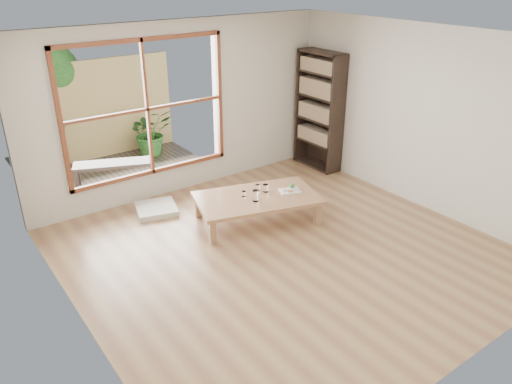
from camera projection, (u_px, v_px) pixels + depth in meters
ground at (282, 251)px, 6.34m from camera, size 5.00×5.00×0.00m
low_table at (257, 199)px, 6.95m from camera, size 1.87×1.38×0.37m
floor_cushion at (156, 209)px, 7.31m from camera, size 0.70×0.70×0.08m
bookshelf at (319, 111)px, 8.55m from camera, size 0.32×0.90×2.01m
glass_tall at (256, 196)px, 6.77m from camera, size 0.09×0.09×0.16m
glass_mid at (266, 188)px, 7.05m from camera, size 0.08×0.08×0.11m
glass_short at (258, 188)px, 7.10m from camera, size 0.07×0.07×0.09m
glass_small at (244, 194)px, 6.93m from camera, size 0.06×0.06×0.08m
food_tray at (290, 190)px, 7.09m from camera, size 0.35×0.30×0.09m
deck at (126, 174)px, 8.63m from camera, size 2.80×2.00×0.05m
garden_bench at (114, 166)px, 7.98m from camera, size 1.30×0.82×0.40m
bamboo_fence at (99, 110)px, 8.98m from camera, size 2.80×0.06×1.80m
shrub_right at (151, 132)px, 9.25m from camera, size 0.79×0.69×0.86m
shrub_left at (57, 148)px, 8.41m from camera, size 0.61×0.55×0.91m
garden_tree at (48, 71)px, 8.53m from camera, size 1.04×0.85×2.22m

